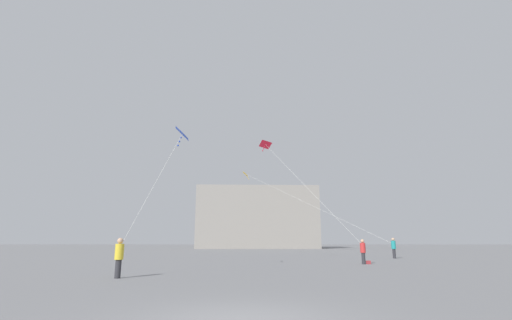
# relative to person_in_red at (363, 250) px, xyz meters

# --- Properties ---
(person_in_red) EXTENTS (0.37, 0.37, 1.71)m
(person_in_red) POSITION_rel_person_in_red_xyz_m (0.00, 0.00, 0.00)
(person_in_red) COLOR #2D2D33
(person_in_red) RESTS_ON ground_plane
(person_in_yellow) EXTENTS (0.38, 0.38, 1.73)m
(person_in_yellow) POSITION_rel_person_in_red_xyz_m (-13.37, -9.81, 0.01)
(person_in_yellow) COLOR #2D2D33
(person_in_yellow) RESTS_ON ground_plane
(person_in_teal) EXTENTS (0.41, 0.41, 1.87)m
(person_in_teal) POSITION_rel_person_in_red_xyz_m (5.10, 8.38, 0.09)
(person_in_teal) COLOR #2D2D33
(person_in_teal) RESTS_ON ground_plane
(kite_crimson_delta) EXTENTS (7.38, 3.90, 8.56)m
(kite_crimson_delta) POSITION_rel_person_in_red_xyz_m (-6.60, 3.20, 8.41)
(kite_crimson_delta) COLOR red
(kite_amber_delta) EXTENTS (14.68, 9.60, 8.66)m
(kite_amber_delta) POSITION_rel_person_in_red_xyz_m (-8.54, 16.98, 8.34)
(kite_amber_delta) COLOR yellow
(kite_cobalt_delta) EXTENTS (2.18, 4.26, 6.74)m
(kite_cobalt_delta) POSITION_rel_person_in_red_xyz_m (-11.64, -6.34, 6.64)
(kite_cobalt_delta) COLOR blue
(building_left_hall) EXTENTS (25.92, 14.10, 12.80)m
(building_left_hall) POSITION_rel_person_in_red_xyz_m (-8.44, 52.86, 5.47)
(building_left_hall) COLOR gray
(building_left_hall) RESTS_ON ground_plane
(handbag_beside_flyer) EXTENTS (0.33, 0.16, 0.24)m
(handbag_beside_flyer) POSITION_rel_person_in_red_xyz_m (0.35, 0.10, -0.81)
(handbag_beside_flyer) COLOR maroon
(handbag_beside_flyer) RESTS_ON ground_plane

